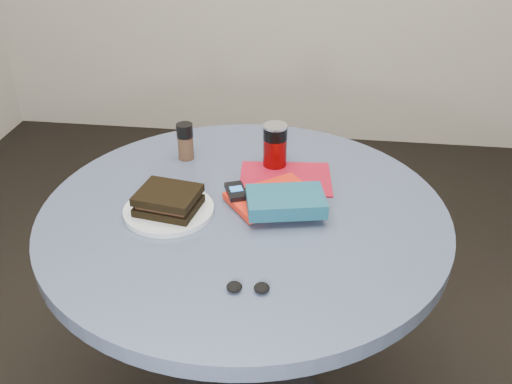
# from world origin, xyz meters

# --- Properties ---
(table) EXTENTS (1.00, 1.00, 0.75)m
(table) POSITION_xyz_m (0.00, 0.00, 0.59)
(table) COLOR black
(table) RESTS_ON ground
(plate) EXTENTS (0.27, 0.27, 0.01)m
(plate) POSITION_xyz_m (-0.18, -0.04, 0.76)
(plate) COLOR silver
(plate) RESTS_ON table
(sandwich) EXTENTS (0.16, 0.14, 0.05)m
(sandwich) POSITION_xyz_m (-0.18, -0.05, 0.79)
(sandwich) COLOR black
(sandwich) RESTS_ON plate
(soda_can) EXTENTS (0.08, 0.08, 0.12)m
(soda_can) POSITION_xyz_m (0.05, 0.23, 0.81)
(soda_can) COLOR #5E0504
(soda_can) RESTS_ON table
(pepper_grinder) EXTENTS (0.05, 0.05, 0.11)m
(pepper_grinder) POSITION_xyz_m (-0.20, 0.24, 0.80)
(pepper_grinder) COLOR #4A3120
(pepper_grinder) RESTS_ON table
(magazine) EXTENTS (0.26, 0.20, 0.00)m
(magazine) POSITION_xyz_m (0.09, 0.16, 0.75)
(magazine) COLOR maroon
(magazine) RESTS_ON table
(red_book) EXTENTS (0.25, 0.23, 0.02)m
(red_book) POSITION_xyz_m (0.06, 0.04, 0.76)
(red_book) COLOR red
(red_book) RESTS_ON magazine
(novel) EXTENTS (0.21, 0.16, 0.04)m
(novel) POSITION_xyz_m (0.10, -0.02, 0.79)
(novel) COLOR navy
(novel) RESTS_ON red_book
(mp3_player) EXTENTS (0.07, 0.09, 0.01)m
(mp3_player) POSITION_xyz_m (-0.02, 0.03, 0.78)
(mp3_player) COLOR black
(mp3_player) RESTS_ON red_book
(headphones) EXTENTS (0.09, 0.04, 0.02)m
(headphones) POSITION_xyz_m (0.05, -0.30, 0.76)
(headphones) COLOR black
(headphones) RESTS_ON table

